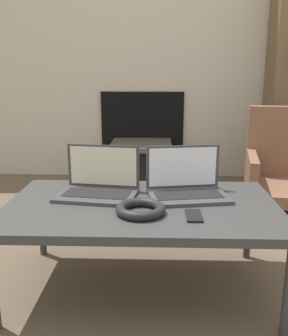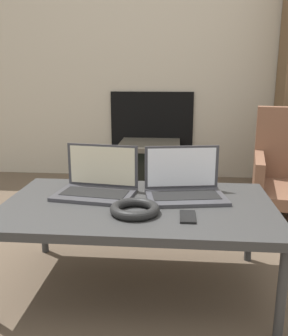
# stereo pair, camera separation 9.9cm
# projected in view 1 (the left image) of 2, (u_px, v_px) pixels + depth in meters

# --- Properties ---
(ground_plane) EXTENTS (14.00, 14.00, 0.00)m
(ground_plane) POSITION_uv_depth(u_px,v_px,m) (140.00, 315.00, 1.52)
(ground_plane) COLOR brown
(wall_back) EXTENTS (7.00, 0.08, 2.60)m
(wall_back) POSITION_uv_depth(u_px,v_px,m) (150.00, 34.00, 3.28)
(wall_back) COLOR #B7AD99
(wall_back) RESTS_ON ground_plane
(table) EXTENTS (1.17, 0.69, 0.41)m
(table) POSITION_uv_depth(u_px,v_px,m) (142.00, 210.00, 1.62)
(table) COLOR #333333
(table) RESTS_ON ground_plane
(laptop_left) EXTENTS (0.38, 0.29, 0.22)m
(laptop_left) POSITION_uv_depth(u_px,v_px,m) (99.00, 185.00, 1.73)
(laptop_left) COLOR #38383D
(laptop_left) RESTS_ON table
(laptop_right) EXTENTS (0.38, 0.29, 0.22)m
(laptop_right) POSITION_uv_depth(u_px,v_px,m) (186.00, 186.00, 1.71)
(laptop_right) COLOR #38383D
(laptop_right) RESTS_ON table
(headphones) EXTENTS (0.20, 0.20, 0.04)m
(headphones) POSITION_uv_depth(u_px,v_px,m) (140.00, 209.00, 1.50)
(headphones) COLOR black
(headphones) RESTS_ON table
(phone) EXTENTS (0.06, 0.13, 0.01)m
(phone) POSITION_uv_depth(u_px,v_px,m) (194.00, 216.00, 1.46)
(phone) COLOR black
(phone) RESTS_ON table
(tv) EXTENTS (0.52, 0.52, 0.37)m
(tv) POSITION_uv_depth(u_px,v_px,m) (141.00, 164.00, 3.26)
(tv) COLOR #4C473D
(tv) RESTS_ON ground_plane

